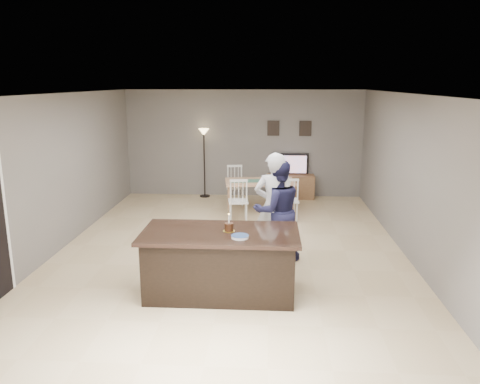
# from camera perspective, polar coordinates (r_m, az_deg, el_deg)

# --- Properties ---
(floor) EXTENTS (8.00, 8.00, 0.00)m
(floor) POSITION_cam_1_polar(r_m,az_deg,el_deg) (8.39, -1.08, -6.87)
(floor) COLOR tan
(floor) RESTS_ON ground
(room_shell) EXTENTS (8.00, 8.00, 8.00)m
(room_shell) POSITION_cam_1_polar(r_m,az_deg,el_deg) (7.97, -1.14, 4.53)
(room_shell) COLOR slate
(room_shell) RESTS_ON floor
(kitchen_island) EXTENTS (2.15, 1.10, 0.90)m
(kitchen_island) POSITION_cam_1_polar(r_m,az_deg,el_deg) (6.55, -2.39, -8.56)
(kitchen_island) COLOR black
(kitchen_island) RESTS_ON floor
(tv_console) EXTENTS (1.20, 0.40, 0.60)m
(tv_console) POSITION_cam_1_polar(r_m,az_deg,el_deg) (11.92, 6.14, 0.68)
(tv_console) COLOR brown
(tv_console) RESTS_ON floor
(television) EXTENTS (0.91, 0.12, 0.53)m
(television) POSITION_cam_1_polar(r_m,az_deg,el_deg) (11.87, 6.19, 3.40)
(television) COLOR black
(television) RESTS_ON tv_console
(tv_screen_glow) EXTENTS (0.78, 0.00, 0.78)m
(tv_screen_glow) POSITION_cam_1_polar(r_m,az_deg,el_deg) (11.79, 6.21, 3.37)
(tv_screen_glow) COLOR orange
(tv_screen_glow) RESTS_ON tv_console
(picture_frames) EXTENTS (1.10, 0.02, 0.38)m
(picture_frames) POSITION_cam_1_polar(r_m,az_deg,el_deg) (11.89, 6.03, 7.73)
(picture_frames) COLOR black
(picture_frames) RESTS_ON room_shell
(woman) EXTENTS (0.66, 0.43, 1.80)m
(woman) POSITION_cam_1_polar(r_m,az_deg,el_deg) (7.66, 4.20, -1.82)
(woman) COLOR #BABABF
(woman) RESTS_ON floor
(man) EXTENTS (0.96, 0.84, 1.67)m
(man) POSITION_cam_1_polar(r_m,az_deg,el_deg) (7.68, 4.60, -2.28)
(man) COLOR #1B1B3C
(man) RESTS_ON floor
(birthday_cake) EXTENTS (0.16, 0.16, 0.25)m
(birthday_cake) POSITION_cam_1_polar(r_m,az_deg,el_deg) (6.41, -1.36, -4.27)
(birthday_cake) COLOR yellow
(birthday_cake) RESTS_ON kitchen_island
(plate_stack) EXTENTS (0.23, 0.23, 0.04)m
(plate_stack) POSITION_cam_1_polar(r_m,az_deg,el_deg) (6.14, -0.01, -5.46)
(plate_stack) COLOR white
(plate_stack) RESTS_ON kitchen_island
(dining_table) EXTENTS (1.67, 1.91, 0.94)m
(dining_table) POSITION_cam_1_polar(r_m,az_deg,el_deg) (10.50, 2.47, 0.70)
(dining_table) COLOR tan
(dining_table) RESTS_ON floor
(floor_lamp) EXTENTS (0.26, 0.26, 1.75)m
(floor_lamp) POSITION_cam_1_polar(r_m,az_deg,el_deg) (11.85, -4.41, 5.82)
(floor_lamp) COLOR black
(floor_lamp) RESTS_ON floor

